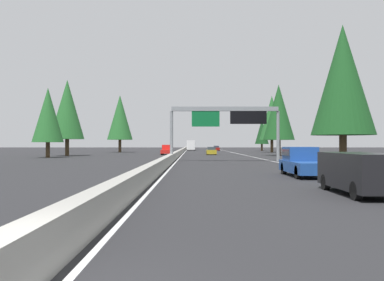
# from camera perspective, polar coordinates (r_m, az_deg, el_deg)

# --- Properties ---
(ground_plane) EXTENTS (320.00, 320.00, 0.00)m
(ground_plane) POSITION_cam_1_polar(r_m,az_deg,el_deg) (65.24, -1.80, -2.27)
(ground_plane) COLOR #262628
(median_barrier) EXTENTS (180.00, 0.56, 0.90)m
(median_barrier) POSITION_cam_1_polar(r_m,az_deg,el_deg) (85.22, -1.56, -1.54)
(median_barrier) COLOR #9E9B93
(median_barrier) RESTS_ON ground
(shoulder_stripe_right) EXTENTS (160.00, 0.16, 0.01)m
(shoulder_stripe_right) POSITION_cam_1_polar(r_m,az_deg,el_deg) (75.79, 7.19, -2.01)
(shoulder_stripe_right) COLOR silver
(shoulder_stripe_right) RESTS_ON ground
(shoulder_stripe_median) EXTENTS (160.00, 0.16, 0.01)m
(shoulder_stripe_median) POSITION_cam_1_polar(r_m,az_deg,el_deg) (75.23, -1.36, -2.02)
(shoulder_stripe_median) COLOR silver
(shoulder_stripe_median) RESTS_ON ground
(sign_gantry_overhead) EXTENTS (0.50, 12.68, 6.34)m
(sign_gantry_overhead) POSITION_cam_1_polar(r_m,az_deg,el_deg) (47.18, 4.83, 3.17)
(sign_gantry_overhead) COLOR gray
(sign_gantry_overhead) RESTS_ON ground
(minivan_mid_center) EXTENTS (5.00, 1.95, 1.69)m
(minivan_mid_center) POSITION_cam_1_polar(r_m,az_deg,el_deg) (17.94, 22.52, -3.99)
(minivan_mid_center) COLOR black
(minivan_mid_center) RESTS_ON ground
(pickup_distant_a) EXTENTS (5.60, 2.00, 1.86)m
(pickup_distant_a) POSITION_cam_1_polar(r_m,az_deg,el_deg) (27.03, 15.22, -2.89)
(pickup_distant_a) COLOR #1E4793
(pickup_distant_a) RESTS_ON ground
(sedan_far_center) EXTENTS (4.40, 1.80, 1.47)m
(sedan_far_center) POSITION_cam_1_polar(r_m,az_deg,el_deg) (76.26, 2.71, -1.49)
(sedan_far_center) COLOR #AD931E
(sedan_far_center) RESTS_ON ground
(sedan_distant_b) EXTENTS (4.40, 1.80, 1.47)m
(sedan_distant_b) POSITION_cam_1_polar(r_m,az_deg,el_deg) (120.02, 3.42, -1.11)
(sedan_distant_b) COLOR maroon
(sedan_distant_b) RESTS_ON ground
(bus_mid_left) EXTENTS (11.50, 2.55, 3.10)m
(bus_mid_left) POSITION_cam_1_polar(r_m,az_deg,el_deg) (128.10, -0.16, -0.61)
(bus_mid_left) COLOR white
(bus_mid_left) RESTS_ON ground
(oncoming_near) EXTENTS (5.60, 2.00, 1.86)m
(oncoming_near) POSITION_cam_1_polar(r_m,az_deg,el_deg) (76.91, -3.52, -1.31)
(oncoming_near) COLOR red
(oncoming_near) RESTS_ON ground
(conifer_right_near) EXTENTS (5.73, 5.73, 13.03)m
(conifer_right_near) POSITION_cam_1_polar(r_m,az_deg,el_deg) (40.13, 20.37, 7.97)
(conifer_right_near) COLOR #4C3823
(conifer_right_near) RESTS_ON ground
(conifer_right_mid) EXTENTS (5.50, 5.50, 12.49)m
(conifer_right_mid) POSITION_cam_1_polar(r_m,az_deg,el_deg) (73.15, 12.05, 3.89)
(conifer_right_mid) COLOR #4C3823
(conifer_right_mid) RESTS_ON ground
(conifer_right_far) EXTENTS (5.94, 5.94, 13.51)m
(conifer_right_far) POSITION_cam_1_polar(r_m,az_deg,el_deg) (98.72, 11.12, 3.13)
(conifer_right_far) COLOR #4C3823
(conifer_right_far) RESTS_ON ground
(conifer_right_distant) EXTENTS (3.97, 3.97, 9.02)m
(conifer_right_distant) POSITION_cam_1_polar(r_m,az_deg,el_deg) (119.54, 9.75, 1.19)
(conifer_right_distant) COLOR #4C3823
(conifer_right_distant) RESTS_ON ground
(conifer_left_near) EXTENTS (4.59, 4.59, 10.43)m
(conifer_left_near) POSITION_cam_1_polar(r_m,az_deg,el_deg) (64.51, -19.53, 3.37)
(conifer_left_near) COLOR #4C3823
(conifer_left_near) RESTS_ON ground
(conifer_left_mid) EXTENTS (5.73, 5.73, 13.02)m
(conifer_left_mid) POSITION_cam_1_polar(r_m,az_deg,el_deg) (72.93, -17.08, 4.17)
(conifer_left_mid) COLOR #4C3823
(conifer_left_mid) RESTS_ON ground
(conifer_left_far) EXTENTS (6.06, 6.06, 13.78)m
(conifer_left_far) POSITION_cam_1_polar(r_m,az_deg,el_deg) (99.31, -10.06, 3.20)
(conifer_left_far) COLOR #4C3823
(conifer_left_far) RESTS_ON ground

